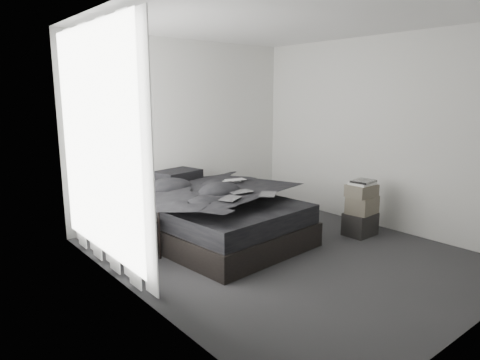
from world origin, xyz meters
TOP-DOWN VIEW (x-y plane):
  - floor at (0.00, 0.00)m, footprint 3.60×4.20m
  - ceiling at (0.00, 0.00)m, footprint 3.60×4.20m
  - wall_back at (0.00, 2.10)m, footprint 3.60×0.01m
  - wall_left at (-1.80, 0.00)m, footprint 0.01×4.20m
  - wall_right at (1.80, 0.00)m, footprint 0.01×4.20m
  - window_left at (-1.78, 0.90)m, footprint 0.02×2.00m
  - curtain_left at (-1.73, 0.90)m, footprint 0.06×2.12m
  - bed at (-0.34, 0.88)m, footprint 1.79×2.26m
  - mattress at (-0.34, 0.88)m, footprint 1.73×2.20m
  - duvet at (-0.34, 0.83)m, footprint 1.72×1.95m
  - pillow_lower at (-0.46, 1.70)m, footprint 0.68×0.49m
  - pillow_upper at (-0.39, 1.69)m, footprint 0.67×0.52m
  - laptop at (0.05, 0.97)m, footprint 0.38×0.29m
  - comic_a at (-0.55, 0.29)m, footprint 0.32×0.28m
  - comic_b at (-0.25, 0.48)m, footprint 0.29×0.21m
  - comic_c at (-0.09, 0.18)m, footprint 0.32×0.31m
  - side_stand at (-1.33, 0.90)m, footprint 0.36×0.36m
  - papers at (-1.32, 0.89)m, footprint 0.28×0.23m
  - floor_books at (-0.95, 0.48)m, footprint 0.20×0.24m
  - box_lower at (1.26, -0.15)m, footprint 0.41×0.32m
  - box_mid at (1.27, -0.16)m, footprint 0.40×0.33m
  - box_upper at (1.25, -0.16)m, footprint 0.36×0.30m
  - art_book_white at (1.26, -0.15)m, footprint 0.31×0.25m
  - art_book_snake at (1.27, -0.16)m, footprint 0.32×0.27m

SIDE VIEW (x-z plane):
  - floor at x=0.00m, z-range -0.01..0.01m
  - floor_books at x=-0.95m, z-range 0.00..0.15m
  - bed at x=-0.34m, z-range 0.00..0.29m
  - box_lower at x=1.26m, z-range 0.00..0.30m
  - side_stand at x=-1.33m, z-range 0.00..0.64m
  - mattress at x=-0.34m, z-range 0.29..0.52m
  - box_mid at x=1.27m, z-range 0.30..0.52m
  - pillow_lower at x=-0.46m, z-range 0.52..0.66m
  - box_upper at x=1.25m, z-range 0.52..0.68m
  - duvet at x=-0.34m, z-range 0.52..0.76m
  - papers at x=-1.32m, z-range 0.64..0.66m
  - art_book_white at x=1.26m, z-range 0.68..0.71m
  - art_book_snake at x=1.27m, z-range 0.71..0.74m
  - pillow_upper at x=-0.39m, z-range 0.66..0.80m
  - comic_a at x=-0.55m, z-range 0.76..0.77m
  - comic_b at x=-0.25m, z-range 0.77..0.78m
  - laptop at x=0.05m, z-range 0.76..0.79m
  - comic_c at x=-0.09m, z-range 0.78..0.79m
  - curtain_left at x=-1.73m, z-range 0.04..2.52m
  - wall_back at x=0.00m, z-range 0.00..2.60m
  - wall_left at x=-1.80m, z-range 0.00..2.60m
  - wall_right at x=1.80m, z-range 0.00..2.60m
  - window_left at x=-1.78m, z-range 0.20..2.50m
  - ceiling at x=0.00m, z-range 2.60..2.60m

